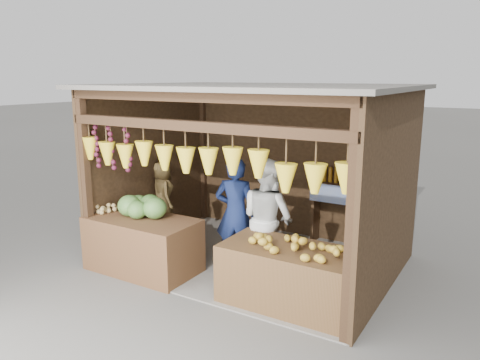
# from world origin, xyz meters

# --- Properties ---
(ground) EXTENTS (80.00, 80.00, 0.00)m
(ground) POSITION_xyz_m (0.00, 0.00, 0.00)
(ground) COLOR #514F49
(ground) RESTS_ON ground
(stall_structure) EXTENTS (4.30, 3.30, 2.66)m
(stall_structure) POSITION_xyz_m (-0.03, -0.04, 1.67)
(stall_structure) COLOR slate
(stall_structure) RESTS_ON ground
(back_shelf) EXTENTS (1.25, 0.32, 1.32)m
(back_shelf) POSITION_xyz_m (1.05, 1.28, 0.87)
(back_shelf) COLOR #382314
(back_shelf) RESTS_ON ground
(counter_left) EXTENTS (1.61, 0.85, 0.79)m
(counter_left) POSITION_xyz_m (-1.21, -1.12, 0.39)
(counter_left) COLOR #52321B
(counter_left) RESTS_ON ground
(counter_right) EXTENTS (1.69, 0.85, 0.75)m
(counter_right) POSITION_xyz_m (1.08, -0.99, 0.37)
(counter_right) COLOR #4A3218
(counter_right) RESTS_ON ground
(stool) EXTENTS (0.32, 0.32, 0.30)m
(stool) POSITION_xyz_m (-1.73, -0.03, 0.15)
(stool) COLOR black
(stool) RESTS_ON ground
(man_standing) EXTENTS (0.70, 0.56, 1.66)m
(man_standing) POSITION_xyz_m (-0.13, -0.32, 0.83)
(man_standing) COLOR #131E48
(man_standing) RESTS_ON ground
(woman_standing) EXTENTS (1.00, 0.90, 1.70)m
(woman_standing) POSITION_xyz_m (0.42, -0.36, 0.85)
(woman_standing) COLOR silver
(woman_standing) RESTS_ON ground
(vendor_seated) EXTENTS (0.64, 0.60, 1.11)m
(vendor_seated) POSITION_xyz_m (-1.73, -0.03, 0.85)
(vendor_seated) COLOR brown
(vendor_seated) RESTS_ON stool
(melon_pile) EXTENTS (1.00, 0.50, 0.32)m
(melon_pile) POSITION_xyz_m (-1.27, -1.03, 0.95)
(melon_pile) COLOR #144D17
(melon_pile) RESTS_ON counter_left
(tanfruit_pile) EXTENTS (0.34, 0.40, 0.13)m
(tanfruit_pile) POSITION_xyz_m (-1.87, -1.12, 0.85)
(tanfruit_pile) COLOR tan
(tanfruit_pile) RESTS_ON counter_left
(mango_pile) EXTENTS (1.40, 0.64, 0.22)m
(mango_pile) POSITION_xyz_m (1.17, -1.03, 0.86)
(mango_pile) COLOR orange
(mango_pile) RESTS_ON counter_right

